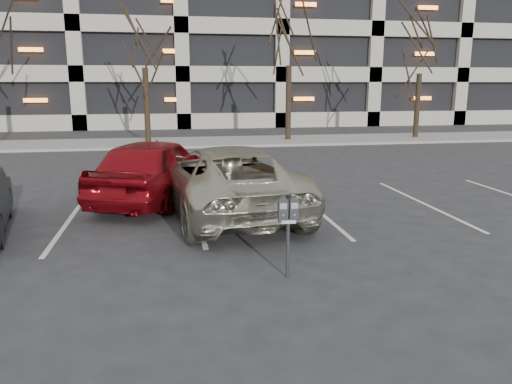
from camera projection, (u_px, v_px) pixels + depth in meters
ground at (278, 241)px, 9.48m from camera, size 140.00×140.00×0.00m
sidewalk at (210, 142)px, 24.86m from camera, size 80.00×4.00×0.12m
stall_lines at (198, 213)px, 11.46m from camera, size 16.90×5.20×0.00m
parking_garage at (333, 6)px, 42.07m from camera, size 52.00×20.00×19.00m
tree_b at (143, 19)px, 23.13m from camera, size 3.57×3.57×8.10m
tree_c at (290, 17)px, 24.25m from camera, size 3.70×3.70×8.41m
tree_d at (422, 32)px, 25.54m from camera, size 3.35×3.35×7.61m
parking_meter at (288, 217)px, 7.49m from camera, size 0.32×0.14×1.25m
suv_silver at (227, 180)px, 11.32m from camera, size 3.31×5.94×1.58m
car_red at (154, 169)px, 12.58m from camera, size 3.50×5.15×1.63m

